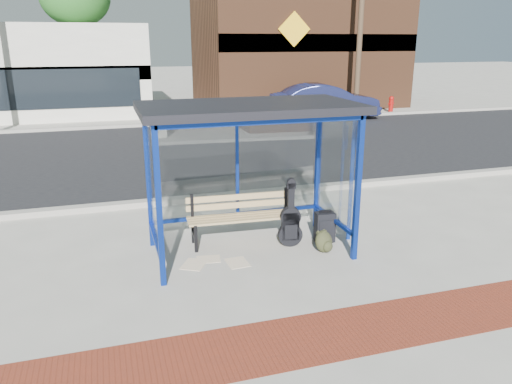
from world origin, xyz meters
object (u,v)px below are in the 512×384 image
object	(u,v)px
parked_car	(325,102)
suitcase	(325,227)
guitar_bag	(290,223)
bench	(242,214)
backpack	(324,242)
fire_hydrant	(391,104)

from	to	relation	value
parked_car	suitcase	bearing A→B (deg)	159.00
guitar_bag	bench	bearing A→B (deg)	159.46
backpack	fire_hydrant	world-z (taller)	fire_hydrant
guitar_bag	backpack	size ratio (longest dim) A/B	3.04
suitcase	backpack	xyz separation A→B (m)	(-0.19, -0.41, -0.09)
bench	suitcase	bearing A→B (deg)	-14.23
guitar_bag	parked_car	world-z (taller)	parked_car
suitcase	fire_hydrant	xyz separation A→B (m)	(9.74, 13.77, 0.15)
suitcase	backpack	bearing A→B (deg)	-110.64
suitcase	backpack	distance (m)	0.46
suitcase	parked_car	distance (m)	13.97
suitcase	backpack	size ratio (longest dim) A/B	1.57
guitar_bag	suitcase	distance (m)	0.64
guitar_bag	fire_hydrant	size ratio (longest dim) A/B	1.43
parked_car	fire_hydrant	size ratio (longest dim) A/B	5.99
backpack	parked_car	size ratio (longest dim) A/B	0.08
bench	parked_car	world-z (taller)	parked_car
guitar_bag	suitcase	bearing A→B (deg)	8.26
bench	backpack	distance (m)	1.47
guitar_bag	parked_car	distance (m)	14.23
guitar_bag	backpack	world-z (taller)	guitar_bag
fire_hydrant	suitcase	bearing A→B (deg)	-125.29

